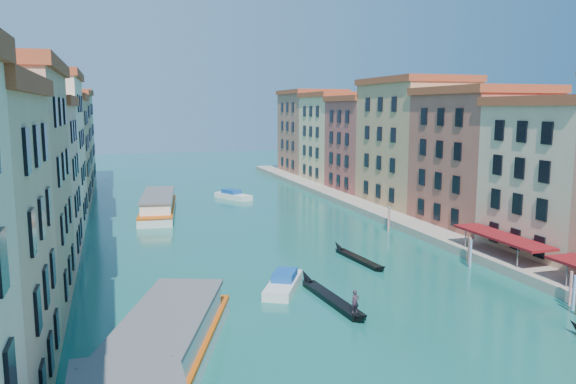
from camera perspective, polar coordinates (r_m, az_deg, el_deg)
name	(u,v)px	position (r m, az deg, el deg)	size (l,w,h in m)	color
left_bank_palazzos	(27,163)	(74.39, -25.00, 2.68)	(12.80, 128.40, 21.00)	beige
right_bank_palazzos	(434,152)	(87.23, 14.60, 3.98)	(12.80, 128.40, 21.00)	#AE5738
quay	(384,215)	(84.51, 9.75, -2.34)	(4.00, 140.00, 1.00)	#ADA08B
mooring_poles_right	(548,284)	(53.62, 24.95, -8.49)	(1.44, 54.24, 3.20)	#533B1C
vaporetto_near	(159,356)	(35.98, -12.98, -15.89)	(12.60, 23.21, 3.39)	white
vaporetto_far	(158,205)	(88.91, -13.05, -1.29)	(7.52, 21.74, 3.17)	silver
gondola_fore	(332,297)	(48.41, 4.46, -10.60)	(2.01, 12.66, 2.52)	black
gondola_far	(358,258)	(61.18, 7.09, -6.64)	(1.98, 10.97, 1.55)	black
motorboat_mid	(284,283)	(51.47, -0.44, -9.19)	(5.53, 7.62, 1.53)	silver
motorboat_far	(233,195)	(101.94, -5.63, -0.32)	(5.84, 8.17, 1.64)	white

